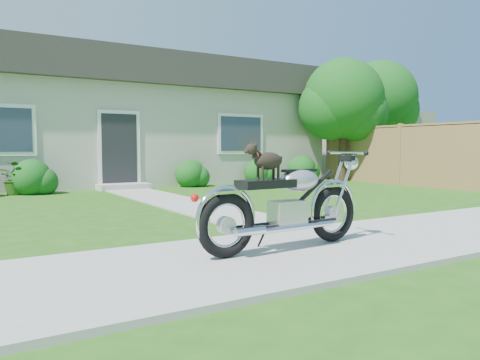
# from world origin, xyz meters

# --- Properties ---
(ground) EXTENTS (80.00, 80.00, 0.00)m
(ground) POSITION_xyz_m (0.00, 0.00, 0.00)
(ground) COLOR #235114
(ground) RESTS_ON ground
(sidewalk) EXTENTS (24.00, 2.20, 0.04)m
(sidewalk) POSITION_xyz_m (0.00, 0.00, 0.02)
(sidewalk) COLOR #9E9B93
(sidewalk) RESTS_ON ground
(walkway) EXTENTS (1.20, 8.00, 0.03)m
(walkway) POSITION_xyz_m (-1.50, 5.00, 0.01)
(walkway) COLOR #9E9B93
(walkway) RESTS_ON ground
(house) EXTENTS (12.60, 7.03, 4.50)m
(house) POSITION_xyz_m (-0.00, 11.99, 2.16)
(house) COLOR beige
(house) RESTS_ON ground
(fence) EXTENTS (0.12, 6.62, 1.90)m
(fence) POSITION_xyz_m (6.30, 5.75, 0.94)
(fence) COLOR olive
(fence) RESTS_ON ground
(tree_near) EXTENTS (2.77, 2.74, 4.20)m
(tree_near) POSITION_xyz_m (6.06, 7.80, 2.69)
(tree_near) COLOR #3D2B1C
(tree_near) RESTS_ON ground
(tree_far) EXTENTS (3.21, 3.21, 4.93)m
(tree_far) POSITION_xyz_m (10.55, 10.27, 3.16)
(tree_far) COLOR #3D2B1C
(tree_far) RESTS_ON ground
(shrub_row) EXTENTS (10.75, 0.98, 0.98)m
(shrub_row) POSITION_xyz_m (0.02, 8.50, 0.38)
(shrub_row) COLOR #144C15
(shrub_row) RESTS_ON ground
(potted_plant_left) EXTENTS (0.97, 0.99, 0.83)m
(potted_plant_left) POSITION_xyz_m (-4.20, 8.55, 0.42)
(potted_plant_left) COLOR #244D14
(potted_plant_left) RESTS_ON ground
(potted_plant_right) EXTENTS (0.59, 0.59, 0.77)m
(potted_plant_right) POSITION_xyz_m (0.68, 8.55, 0.38)
(potted_plant_right) COLOR #1A5A18
(potted_plant_right) RESTS_ON ground
(motorcycle_with_dog) EXTENTS (2.22, 0.60, 1.16)m
(motorcycle_with_dog) POSITION_xyz_m (-2.32, 0.07, 0.55)
(motorcycle_with_dog) COLOR black
(motorcycle_with_dog) RESTS_ON sidewalk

